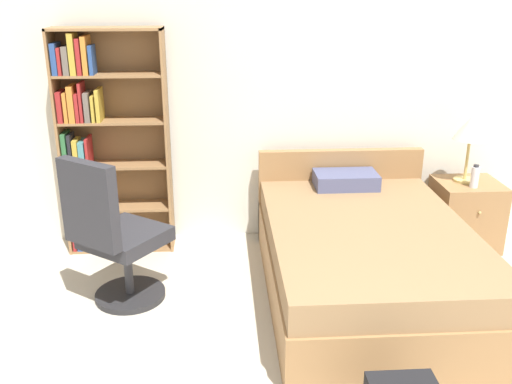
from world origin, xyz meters
The scene contains 7 objects.
wall_back centered at (0.00, 3.23, 1.30)m, with size 9.00×0.06×2.60m.
bookshelf centered at (-1.58, 3.01, 0.92)m, with size 0.85×0.26×1.79m.
bed centered at (0.37, 2.13, 0.28)m, with size 1.37×2.04×0.80m.
office_chair centered at (-1.35, 2.08, 0.50)m, with size 0.70×0.72×1.08m.
nightstand centered at (1.40, 2.85, 0.28)m, with size 0.51×0.49×0.56m.
table_lamp centered at (1.37, 2.88, 0.99)m, with size 0.27×0.27×0.54m.
water_bottle centered at (1.38, 2.73, 0.65)m, with size 0.06×0.06×0.19m.
Camera 1 is at (-0.63, -1.43, 2.09)m, focal length 40.00 mm.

